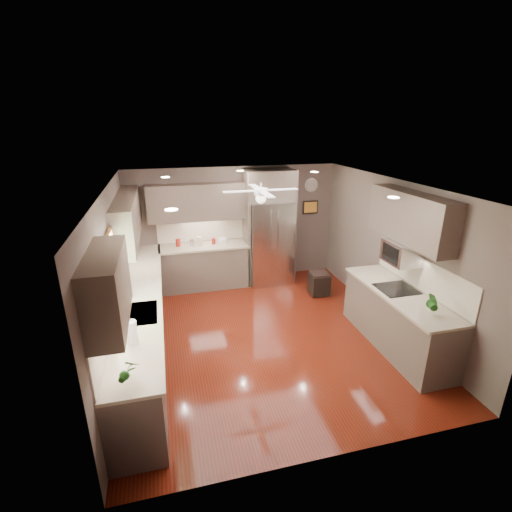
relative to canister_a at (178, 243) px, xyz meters
name	(u,v)px	position (x,y,z in m)	size (l,w,h in m)	color
floor	(265,335)	(1.24, -2.25, -1.02)	(5.00, 5.00, 0.00)	#441309
ceiling	(266,186)	(1.24, -2.25, 1.48)	(5.00, 5.00, 0.00)	white
wall_back	(234,225)	(1.24, 0.25, 0.23)	(4.50, 4.50, 0.00)	brown
wall_front	(337,359)	(1.24, -4.75, 0.23)	(4.50, 4.50, 0.00)	brown
wall_left	(114,280)	(-1.01, -2.25, 0.23)	(5.00, 5.00, 0.00)	brown
wall_right	(392,254)	(3.49, -2.25, 0.23)	(5.00, 5.00, 0.00)	brown
canister_a	(178,243)	(0.00, 0.00, 0.00)	(0.10, 0.10, 0.15)	maroon
canister_b	(192,242)	(0.28, -0.03, -0.01)	(0.09, 0.09, 0.14)	silver
canister_c	(199,241)	(0.43, -0.05, 0.01)	(0.12, 0.12, 0.20)	beige
canister_d	(214,241)	(0.73, -0.02, -0.02)	(0.08, 0.08, 0.12)	maroon
soap_bottle	(128,290)	(-0.84, -2.15, 0.00)	(0.08, 0.08, 0.17)	white
potted_plant_left	(129,370)	(-0.70, -4.22, 0.08)	(0.17, 0.11, 0.32)	#1B4E16
potted_plant_right	(433,303)	(3.15, -3.75, 0.08)	(0.18, 0.14, 0.32)	#1B4E16
bowl	(223,242)	(0.93, -0.04, -0.05)	(0.22, 0.22, 0.05)	beige
left_run	(142,320)	(-0.71, -2.10, -0.54)	(0.65, 4.70, 1.45)	#4B4036
back_run	(205,265)	(0.52, -0.05, -0.54)	(1.85, 0.65, 1.45)	#4B4036
uppers	(211,219)	(0.50, -1.54, 0.85)	(4.50, 4.70, 0.95)	#4B4036
window	(109,274)	(-0.98, -2.75, 0.53)	(0.05, 1.12, 0.92)	#BFF2B2
sink	(138,315)	(-0.69, -2.75, -0.11)	(0.50, 0.70, 0.32)	silver
refrigerator	(270,230)	(1.94, -0.10, 0.17)	(1.06, 0.75, 2.45)	silver
right_run	(397,318)	(3.17, -3.05, -0.54)	(0.70, 2.20, 1.45)	#4B4036
microwave	(402,253)	(3.27, -2.80, 0.46)	(0.43, 0.55, 0.34)	silver
ceiling_fan	(261,194)	(1.24, -1.95, 1.31)	(1.18, 1.18, 0.32)	white
recessed_lights	(257,182)	(1.20, -1.85, 1.47)	(2.84, 3.14, 0.01)	white
wall_clock	(311,185)	(2.99, 0.23, 1.03)	(0.30, 0.03, 0.30)	white
framed_print	(310,207)	(2.99, 0.22, 0.53)	(0.36, 0.03, 0.30)	black
stool	(319,283)	(2.74, -1.03, -0.78)	(0.40, 0.40, 0.46)	black
paper_towel	(132,333)	(-0.72, -3.48, 0.06)	(0.13, 0.13, 0.32)	white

